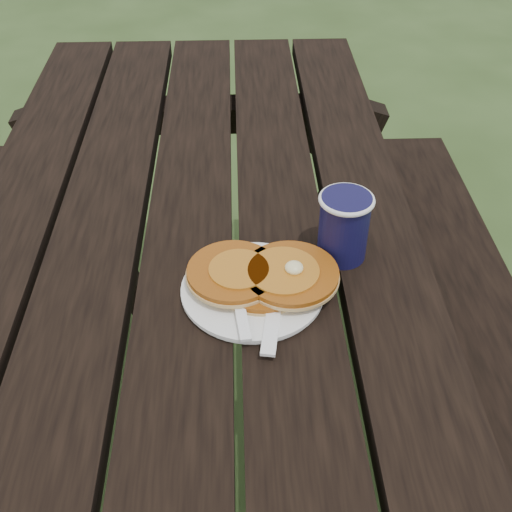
{
  "coord_description": "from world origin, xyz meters",
  "views": [
    {
      "loc": [
        0.08,
        -0.73,
        1.39
      ],
      "look_at": [
        0.11,
        -0.03,
        0.8
      ],
      "focal_mm": 45.0,
      "sensor_mm": 36.0,
      "label": 1
    }
  ],
  "objects_px": {
    "picnic_table": "(200,421)",
    "pancake_stack": "(264,275)",
    "plate": "(253,290)",
    "coffee_cup": "(344,223)"
  },
  "relations": [
    {
      "from": "picnic_table",
      "to": "pancake_stack",
      "type": "xyz_separation_m",
      "value": [
        0.12,
        -0.04,
        0.41
      ]
    },
    {
      "from": "plate",
      "to": "pancake_stack",
      "type": "xyz_separation_m",
      "value": [
        0.02,
        0.01,
        0.02
      ]
    },
    {
      "from": "picnic_table",
      "to": "coffee_cup",
      "type": "xyz_separation_m",
      "value": [
        0.24,
        0.03,
        0.44
      ]
    },
    {
      "from": "coffee_cup",
      "to": "plate",
      "type": "bearing_deg",
      "value": -149.69
    },
    {
      "from": "picnic_table",
      "to": "coffee_cup",
      "type": "bearing_deg",
      "value": 7.16
    },
    {
      "from": "coffee_cup",
      "to": "pancake_stack",
      "type": "bearing_deg",
      "value": -150.11
    },
    {
      "from": "picnic_table",
      "to": "pancake_stack",
      "type": "height_order",
      "value": "pancake_stack"
    },
    {
      "from": "picnic_table",
      "to": "pancake_stack",
      "type": "relative_size",
      "value": 8.2
    },
    {
      "from": "picnic_table",
      "to": "plate",
      "type": "xyz_separation_m",
      "value": [
        0.1,
        -0.05,
        0.39
      ]
    },
    {
      "from": "picnic_table",
      "to": "coffee_cup",
      "type": "height_order",
      "value": "coffee_cup"
    }
  ]
}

